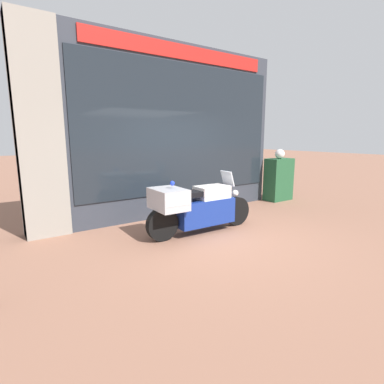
# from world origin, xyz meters

# --- Properties ---
(ground_plane) EXTENTS (60.00, 60.00, 0.00)m
(ground_plane) POSITION_xyz_m (0.00, 0.00, 0.00)
(ground_plane) COLOR #8E604C
(shop_building) EXTENTS (6.24, 0.55, 3.98)m
(shop_building) POSITION_xyz_m (-0.38, 2.00, 2.00)
(shop_building) COLOR #333842
(shop_building) RESTS_ON ground
(window_display) EXTENTS (5.01, 0.30, 1.80)m
(window_display) POSITION_xyz_m (0.32, 2.03, 0.44)
(window_display) COLOR slate
(window_display) RESTS_ON ground
(paramedic_motorcycle) EXTENTS (2.41, 0.74, 1.19)m
(paramedic_motorcycle) POSITION_xyz_m (-0.34, 0.38, 0.55)
(paramedic_motorcycle) COLOR black
(paramedic_motorcycle) RESTS_ON ground
(utility_cabinet) EXTENTS (0.82, 0.47, 1.24)m
(utility_cabinet) POSITION_xyz_m (3.53, 1.53, 0.62)
(utility_cabinet) COLOR #235633
(utility_cabinet) RESTS_ON ground
(white_helmet) EXTENTS (0.28, 0.28, 0.28)m
(white_helmet) POSITION_xyz_m (3.44, 1.46, 1.38)
(white_helmet) COLOR white
(white_helmet) RESTS_ON utility_cabinet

